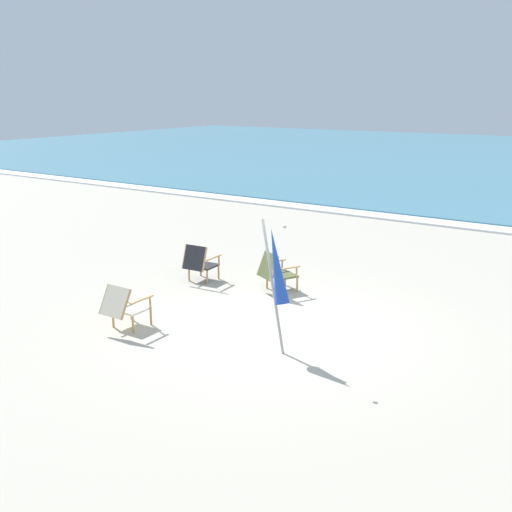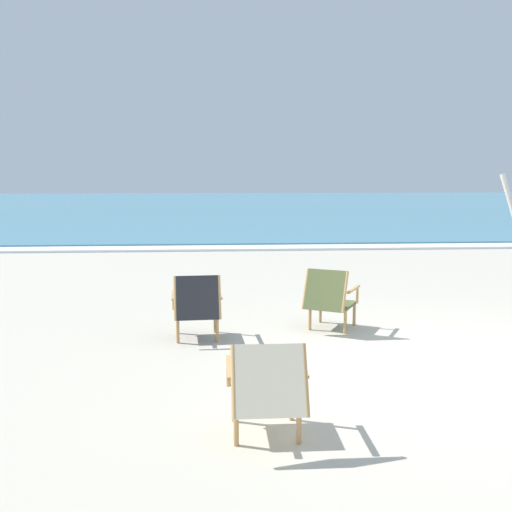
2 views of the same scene
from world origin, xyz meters
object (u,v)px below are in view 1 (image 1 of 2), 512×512
(beach_chair_back_left, at_px, (276,271))
(umbrella_furled_blue, at_px, (277,267))
(beach_chair_far_center, at_px, (124,306))
(beach_chair_front_right, at_px, (200,262))

(beach_chair_back_left, height_order, umbrella_furled_blue, umbrella_furled_blue)
(beach_chair_far_center, bearing_deg, beach_chair_front_right, 102.25)
(beach_chair_front_right, height_order, beach_chair_far_center, beach_chair_front_right)
(beach_chair_front_right, relative_size, beach_chair_back_left, 0.92)
(beach_chair_front_right, relative_size, umbrella_furled_blue, 0.40)
(beach_chair_front_right, xyz_separation_m, beach_chair_back_left, (1.67, 0.35, -0.00))
(beach_chair_far_center, height_order, umbrella_furled_blue, umbrella_furled_blue)
(beach_chair_far_center, bearing_deg, umbrella_furled_blue, 16.09)
(beach_chair_back_left, bearing_deg, beach_chair_far_center, -108.81)
(beach_chair_back_left, bearing_deg, beach_chair_front_right, -168.05)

